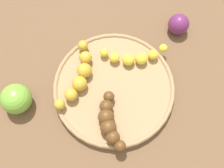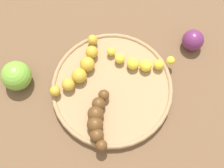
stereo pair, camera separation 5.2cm
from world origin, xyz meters
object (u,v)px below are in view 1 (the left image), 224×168
(plum_purple, at_px, (177,24))
(banana_spotted, at_px, (77,76))
(fruit_bowl, at_px, (112,88))
(banana_overripe, at_px, (107,122))
(apple_green, at_px, (14,99))
(banana_yellow, at_px, (133,57))

(plum_purple, bearing_deg, banana_spotted, -148.10)
(banana_spotted, bearing_deg, fruit_bowl, 3.28)
(fruit_bowl, xyz_separation_m, banana_spotted, (-0.08, 0.02, 0.02))
(banana_overripe, height_order, apple_green, apple_green)
(banana_yellow, distance_m, apple_green, 0.28)
(plum_purple, bearing_deg, fruit_bowl, -133.51)
(banana_overripe, distance_m, apple_green, 0.21)
(banana_spotted, relative_size, apple_green, 2.49)
(fruit_bowl, relative_size, banana_yellow, 1.76)
(fruit_bowl, height_order, banana_yellow, banana_yellow)
(banana_yellow, distance_m, plum_purple, 0.15)
(fruit_bowl, xyz_separation_m, plum_purple, (0.16, 0.17, 0.01))
(banana_spotted, distance_m, plum_purple, 0.28)
(banana_yellow, relative_size, plum_purple, 3.06)
(fruit_bowl, relative_size, banana_spotted, 1.65)
(plum_purple, bearing_deg, banana_overripe, -123.47)
(banana_overripe, bearing_deg, plum_purple, -137.08)
(banana_yellow, xyz_separation_m, apple_green, (-0.26, -0.11, 0.00))
(fruit_bowl, xyz_separation_m, banana_overripe, (-0.01, -0.09, 0.02))
(banana_yellow, bearing_deg, plum_purple, 124.58)
(banana_yellow, relative_size, banana_overripe, 1.22)
(banana_yellow, height_order, banana_overripe, banana_overripe)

